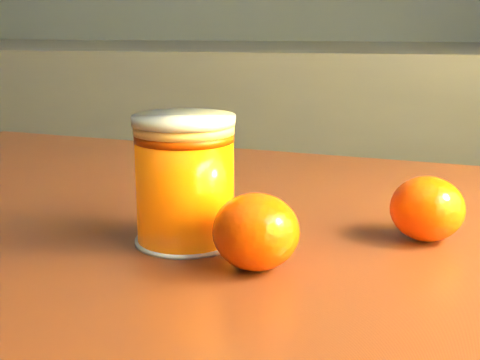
# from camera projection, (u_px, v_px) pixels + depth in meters

# --- Properties ---
(juice_glass) EXTENTS (0.08, 0.08, 0.09)m
(juice_glass) POSITION_uv_depth(u_px,v_px,m) (185.00, 181.00, 0.50)
(juice_glass) COLOR #FF6405
(juice_glass) RESTS_ON table
(orange_front) EXTENTS (0.08, 0.08, 0.05)m
(orange_front) POSITION_uv_depth(u_px,v_px,m) (256.00, 232.00, 0.45)
(orange_front) COLOR #FD4905
(orange_front) RESTS_ON table
(orange_back) EXTENTS (0.06, 0.06, 0.05)m
(orange_back) POSITION_uv_depth(u_px,v_px,m) (427.00, 209.00, 0.51)
(orange_back) COLOR #FD4905
(orange_back) RESTS_ON table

